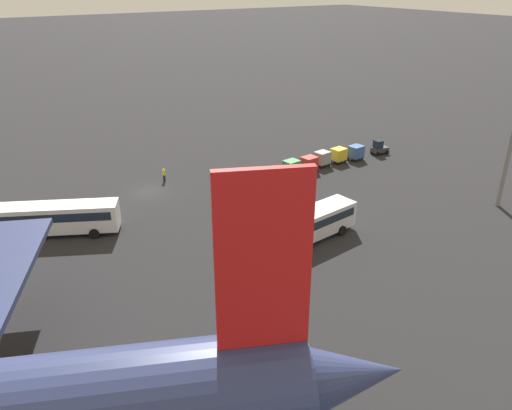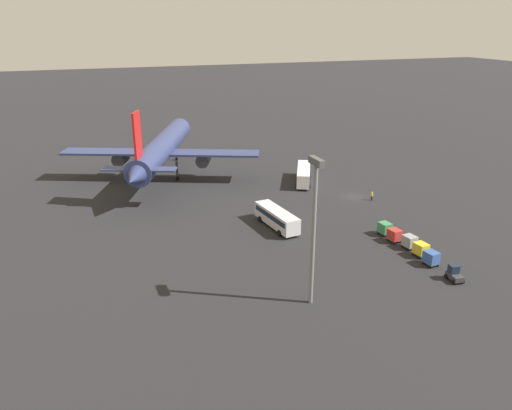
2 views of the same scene
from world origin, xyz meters
name	(u,v)px [view 1 (image 1 of 2)]	position (x,y,z in m)	size (l,w,h in m)	color
ground_plane	(149,191)	(0.00, 0.00, 0.00)	(600.00, 600.00, 0.00)	#232326
shuttle_bus_near	(56,217)	(11.81, 5.35, 1.93)	(12.13, 7.78, 3.22)	white
shuttle_bus_far	(309,223)	(-8.76, 20.09, 1.84)	(11.07, 3.98, 3.04)	silver
baggage_tug	(379,148)	(-33.64, 5.01, 0.94)	(2.54, 1.89, 2.10)	#333338
worker_person	(164,175)	(-2.90, -2.08, 0.87)	(0.38, 0.38, 1.74)	#1E1E2D
cargo_cart_blue	(356,152)	(-29.00, 5.05, 1.19)	(2.18, 1.90, 2.06)	#38383D
cargo_cart_yellow	(339,154)	(-26.18, 4.61, 1.19)	(2.18, 1.90, 2.06)	#38383D
cargo_cart_grey	(322,158)	(-23.35, 4.49, 1.19)	(2.18, 1.90, 2.06)	#38383D
cargo_cart_red	(309,163)	(-20.53, 5.19, 1.19)	(2.18, 1.90, 2.06)	#38383D
cargo_cart_green	(292,167)	(-17.70, 5.06, 1.19)	(2.18, 1.90, 2.06)	#38383D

